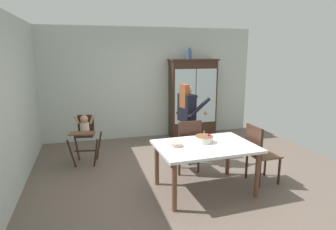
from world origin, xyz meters
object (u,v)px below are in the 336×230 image
object	(u,v)px
adult_person	(187,114)
birthday_cake	(204,139)
dining_chair_far_side	(187,142)
high_chair_with_toddler	(85,131)
china_cabinet	(193,98)
dining_table	(205,151)
ceramic_vase	(189,54)
serving_bowl	(176,144)
dining_chair_right_end	(258,150)

from	to	relation	value
adult_person	birthday_cake	xyz separation A→B (m)	(-0.10, -1.08, -0.17)
dining_chair_far_side	high_chair_with_toddler	bearing A→B (deg)	-33.20
china_cabinet	dining_table	distance (m)	3.09
ceramic_vase	adult_person	bearing A→B (deg)	-110.67
china_cabinet	adult_person	world-z (taller)	china_cabinet
china_cabinet	birthday_cake	distance (m)	2.94
high_chair_with_toddler	dining_table	size ratio (longest dim) A/B	0.63
serving_bowl	high_chair_with_toddler	bearing A→B (deg)	129.14
ceramic_vase	serving_bowl	distance (m)	3.39
high_chair_with_toddler	dining_chair_far_side	world-z (taller)	dining_chair_far_side
high_chair_with_toddler	serving_bowl	xyz separation A→B (m)	(1.31, -1.61, 0.11)
dining_table	china_cabinet	bearing A→B (deg)	73.00
china_cabinet	serving_bowl	bearing A→B (deg)	-115.06
birthday_cake	dining_chair_right_end	distance (m)	0.96
ceramic_vase	dining_chair_right_end	distance (m)	3.28
adult_person	serving_bowl	xyz separation A→B (m)	(-0.58, -1.14, -0.20)
china_cabinet	dining_table	xyz separation A→B (m)	(-0.90, -2.94, -0.33)
dining_table	adult_person	bearing A→B (deg)	83.73
dining_table	dining_chair_far_side	xyz separation A→B (m)	(-0.02, 0.74, -0.10)
ceramic_vase	dining_chair_right_end	xyz separation A→B (m)	(0.17, -2.90, -1.51)
adult_person	china_cabinet	bearing A→B (deg)	-37.73
high_chair_with_toddler	birthday_cake	size ratio (longest dim) A/B	3.39
china_cabinet	adult_person	distance (m)	1.89
birthday_cake	serving_bowl	size ratio (longest dim) A/B	1.56
high_chair_with_toddler	birthday_cake	distance (m)	2.37
ceramic_vase	high_chair_with_toddler	bearing A→B (deg)	-153.57
china_cabinet	dining_chair_far_side	distance (m)	2.43
serving_bowl	dining_chair_far_side	world-z (taller)	dining_chair_far_side
high_chair_with_toddler	dining_chair_right_end	world-z (taller)	dining_chair_right_end
dining_chair_right_end	dining_chair_far_side	bearing A→B (deg)	52.83
adult_person	dining_chair_right_end	bearing A→B (deg)	-158.86
china_cabinet	dining_table	size ratio (longest dim) A/B	1.29
serving_bowl	dining_chair_far_side	size ratio (longest dim) A/B	0.19
dining_chair_far_side	dining_chair_right_end	distance (m)	1.20
adult_person	dining_chair_right_end	distance (m)	1.49
adult_person	dining_chair_far_side	size ratio (longest dim) A/B	1.59
high_chair_with_toddler	adult_person	size ratio (longest dim) A/B	0.62
high_chair_with_toddler	adult_person	xyz separation A→B (m)	(1.89, -0.47, 0.31)
china_cabinet	serving_bowl	world-z (taller)	china_cabinet
ceramic_vase	dining_chair_far_side	world-z (taller)	ceramic_vase
dining_table	birthday_cake	xyz separation A→B (m)	(0.03, 0.13, 0.14)
serving_bowl	dining_table	bearing A→B (deg)	-8.54
birthday_cake	serving_bowl	bearing A→B (deg)	-172.24
china_cabinet	birthday_cake	bearing A→B (deg)	-107.18
china_cabinet	dining_chair_far_side	bearing A→B (deg)	-112.73
china_cabinet	high_chair_with_toddler	world-z (taller)	china_cabinet
adult_person	dining_chair_far_side	world-z (taller)	adult_person
birthday_cake	china_cabinet	bearing A→B (deg)	72.82
ceramic_vase	serving_bowl	size ratio (longest dim) A/B	1.50
ceramic_vase	dining_chair_right_end	bearing A→B (deg)	-86.70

